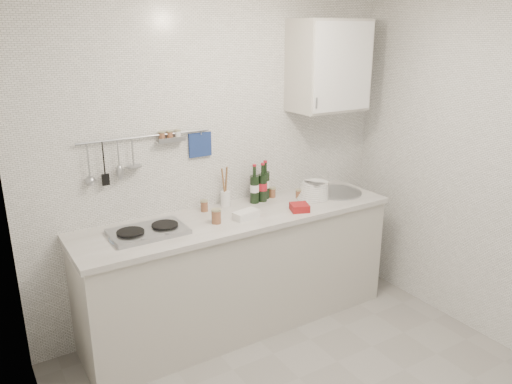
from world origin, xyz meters
TOP-DOWN VIEW (x-y plane):
  - back_wall at (0.00, 1.40)m, footprint 3.00×0.02m
  - wall_left at (-1.50, 0.00)m, footprint 0.02×2.80m
  - wall_right at (1.50, 0.00)m, footprint 0.02×2.80m
  - counter at (0.01, 1.10)m, footprint 2.44×0.64m
  - wall_rail at (-0.60, 1.37)m, footprint 0.98×0.09m
  - wall_cabinet at (0.90, 1.22)m, footprint 0.60×0.38m
  - plate_stack_hob at (-0.81, 1.10)m, footprint 0.31×0.31m
  - plate_stack_sink at (0.71, 1.12)m, footprint 0.28×0.26m
  - wine_bottles at (0.31, 1.28)m, footprint 0.21×0.12m
  - butter_dish at (0.00, 1.00)m, footprint 0.21×0.13m
  - strawberry_punnet at (0.43, 0.92)m, footprint 0.17×0.17m
  - utensil_crock at (0.01, 1.32)m, footprint 0.08×0.08m
  - jar_a at (-0.19, 1.29)m, footprint 0.06×0.06m
  - jar_b at (0.43, 1.30)m, footprint 0.06×0.06m
  - jar_c at (0.60, 1.17)m, footprint 0.06×0.06m
  - jar_d at (-0.22, 1.03)m, footprint 0.07×0.07m

SIDE VIEW (x-z plane):
  - counter at x=0.01m, z-range -0.05..0.92m
  - plate_stack_hob at x=-0.81m, z-range 0.92..0.95m
  - strawberry_punnet at x=0.43m, z-range 0.92..0.97m
  - butter_dish at x=0.00m, z-range 0.92..0.98m
  - jar_c at x=0.60m, z-range 0.92..0.99m
  - jar_b at x=0.43m, z-range 0.92..1.00m
  - jar_a at x=-0.19m, z-range 0.92..1.01m
  - jar_d at x=-0.22m, z-range 0.92..1.02m
  - plate_stack_sink at x=0.71m, z-range 0.91..1.04m
  - utensil_crock at x=0.01m, z-range 0.84..1.15m
  - wine_bottles at x=0.31m, z-range 0.92..1.23m
  - back_wall at x=0.00m, z-range 0.00..2.50m
  - wall_left at x=-1.50m, z-range 0.00..2.50m
  - wall_right at x=1.50m, z-range 0.00..2.50m
  - wall_rail at x=-0.60m, z-range 1.26..1.60m
  - wall_cabinet at x=0.90m, z-range 1.60..2.30m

